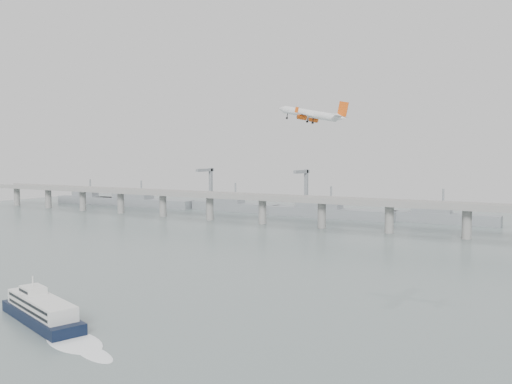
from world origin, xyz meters
The scene contains 5 objects.
ground centered at (0.00, 0.00, 0.00)m, with size 900.00×900.00×0.00m, color slate.
bridge centered at (-1.15, 200.00, 17.65)m, with size 800.00×22.00×23.90m.
distant_fleet centered at (-155.36, 265.08, 6.22)m, with size 453.00×60.90×40.00m.
ferry centered at (-16.64, -51.29, 3.73)m, with size 70.83×29.05×13.74m.
airliner centered at (22.67, 66.84, 72.04)m, with size 37.42×33.86×9.78m.
Camera 1 is at (128.60, -162.34, 53.13)m, focal length 38.00 mm.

